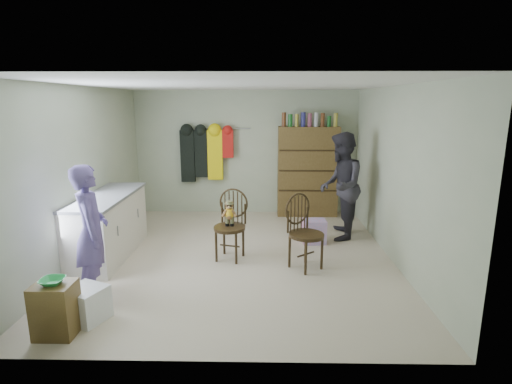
{
  "coord_description": "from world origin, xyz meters",
  "views": [
    {
      "loc": [
        0.37,
        -5.64,
        2.28
      ],
      "look_at": [
        0.25,
        0.2,
        0.95
      ],
      "focal_mm": 28.0,
      "sensor_mm": 36.0,
      "label": 1
    }
  ],
  "objects_px": {
    "counter": "(108,226)",
    "chair_far": "(303,229)",
    "chair_front": "(231,220)",
    "dresser": "(308,171)"
  },
  "relations": [
    {
      "from": "counter",
      "to": "chair_far",
      "type": "distance_m",
      "value": 2.89
    },
    {
      "from": "chair_front",
      "to": "chair_far",
      "type": "relative_size",
      "value": 0.99
    },
    {
      "from": "chair_far",
      "to": "counter",
      "type": "bearing_deg",
      "value": 133.93
    },
    {
      "from": "counter",
      "to": "chair_front",
      "type": "relative_size",
      "value": 1.8
    },
    {
      "from": "chair_front",
      "to": "chair_far",
      "type": "height_order",
      "value": "chair_far"
    },
    {
      "from": "counter",
      "to": "chair_front",
      "type": "distance_m",
      "value": 1.84
    },
    {
      "from": "chair_far",
      "to": "chair_front",
      "type": "bearing_deg",
      "value": 123.87
    },
    {
      "from": "dresser",
      "to": "counter",
      "type": "bearing_deg",
      "value": -144.32
    },
    {
      "from": "dresser",
      "to": "chair_far",
      "type": "bearing_deg",
      "value": -97.13
    },
    {
      "from": "counter",
      "to": "chair_far",
      "type": "xyz_separation_m",
      "value": [
        2.87,
        -0.37,
        0.09
      ]
    }
  ]
}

